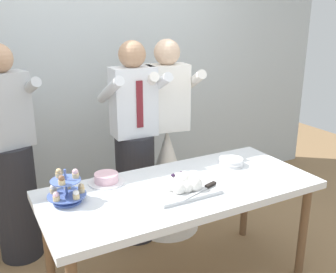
% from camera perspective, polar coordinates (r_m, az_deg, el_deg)
% --- Properties ---
extents(rear_wall, '(5.20, 0.10, 2.90)m').
position_cam_1_polar(rear_wall, '(3.68, -9.90, 11.28)').
color(rear_wall, silver).
rests_on(rear_wall, ground_plane).
extents(dessert_table, '(1.80, 0.80, 0.78)m').
position_cam_1_polar(dessert_table, '(2.57, 1.96, -8.81)').
color(dessert_table, silver).
rests_on(dessert_table, ground_plane).
extents(cupcake_stand, '(0.23, 0.23, 0.21)m').
position_cam_1_polar(cupcake_stand, '(2.38, -14.74, -7.61)').
color(cupcake_stand, '#4C66B2').
rests_on(cupcake_stand, dessert_table).
extents(main_cake_tray, '(0.43, 0.32, 0.12)m').
position_cam_1_polar(main_cake_tray, '(2.45, 2.16, -7.13)').
color(main_cake_tray, silver).
rests_on(main_cake_tray, dessert_table).
extents(plate_stack, '(0.18, 0.18, 0.05)m').
position_cam_1_polar(plate_stack, '(2.89, 9.33, -3.71)').
color(plate_stack, white).
rests_on(plate_stack, dessert_table).
extents(round_cake, '(0.24, 0.24, 0.07)m').
position_cam_1_polar(round_cake, '(2.60, -9.09, -6.19)').
color(round_cake, white).
rests_on(round_cake, dessert_table).
extents(person_groom, '(0.47, 0.50, 1.66)m').
position_cam_1_polar(person_groom, '(3.16, -4.91, -2.76)').
color(person_groom, '#232328').
rests_on(person_groom, ground_plane).
extents(person_bride, '(0.57, 0.56, 1.66)m').
position_cam_1_polar(person_bride, '(3.35, -0.13, -4.45)').
color(person_bride, white).
rests_on(person_bride, ground_plane).
extents(person_guest, '(0.56, 0.58, 1.66)m').
position_cam_1_polar(person_guest, '(3.12, -22.04, -4.35)').
color(person_guest, '#232328').
rests_on(person_guest, ground_plane).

